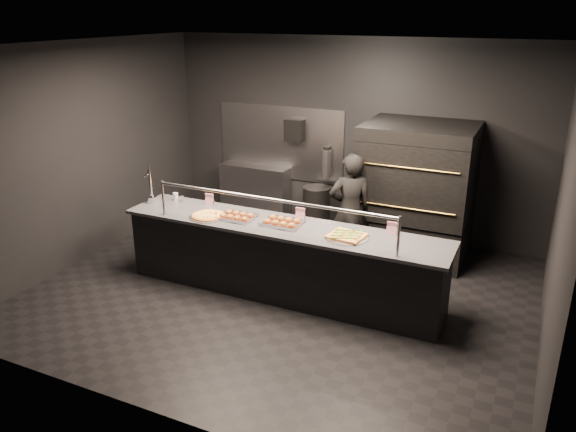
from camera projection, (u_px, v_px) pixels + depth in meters
The scene contains 15 objects.
room at pixel (281, 178), 6.62m from camera, with size 6.04×6.00×3.00m.
service_counter at pixel (282, 259), 6.93m from camera, with size 4.10×0.78×1.37m.
pizza_oven at pixel (416, 190), 7.90m from camera, with size 1.50×1.23×1.91m.
prep_shelf at pixel (255, 191), 9.54m from camera, with size 1.20×0.35×0.90m, color #99999E.
towel_dispenser at pixel (295, 130), 8.94m from camera, with size 0.30×0.20×0.35m, color black.
fire_extinguisher at pixel (326, 163), 8.90m from camera, with size 0.14×0.14×0.51m.
beer_tap at pixel (151, 191), 7.50m from camera, with size 0.14×0.21×0.56m.
round_pizza at pixel (208, 216), 7.03m from camera, with size 0.48×0.48×0.03m.
slider_tray_a at pixel (237, 216), 6.97m from camera, with size 0.48×0.38×0.07m.
slider_tray_b at pixel (282, 222), 6.78m from camera, with size 0.51×0.40×0.08m.
square_pizza at pixel (347, 236), 6.40m from camera, with size 0.50×0.50×0.05m.
condiment_jar at pixel (178, 197), 7.61m from camera, with size 0.16×0.06×0.11m.
tent_cards at pixel (296, 213), 6.96m from camera, with size 2.60×0.04×0.15m.
trash_bin at pixel (316, 209), 8.98m from camera, with size 0.43×0.43×0.72m, color black.
worker at pixel (350, 211), 7.62m from camera, with size 0.58×0.38×1.59m, color black.
Camera 1 is at (2.73, -5.69, 3.39)m, focal length 35.00 mm.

